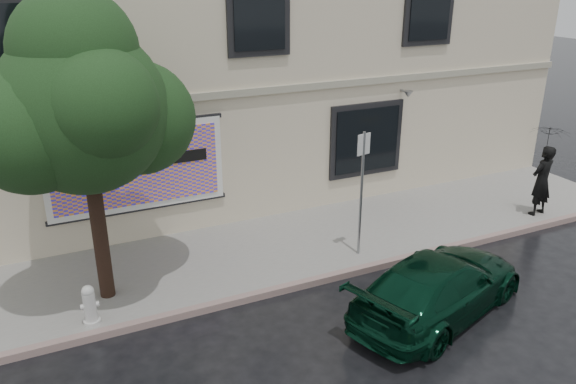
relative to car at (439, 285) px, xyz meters
name	(u,v)px	position (x,y,z in m)	size (l,w,h in m)	color
ground	(359,318)	(-1.50, 0.50, -0.63)	(90.00, 90.00, 0.00)	black
sidewalk	(289,246)	(-1.50, 3.75, -0.56)	(20.00, 3.50, 0.15)	gray
curb	(323,279)	(-1.50, 2.00, -0.56)	(20.00, 0.18, 0.16)	slate
building	(211,70)	(-1.50, 9.50, 2.87)	(20.00, 8.12, 7.00)	beige
billboard	(136,168)	(-4.70, 5.42, 1.42)	(4.30, 0.16, 2.20)	white
car	(439,285)	(0.00, 0.00, 0.00)	(1.91, 4.33, 1.26)	black
pedestrian	(542,181)	(5.44, 2.51, 0.49)	(0.71, 0.46, 1.94)	black
umbrella	(550,132)	(5.44, 2.51, 1.85)	(1.05, 1.05, 0.78)	black
street_tree	(83,111)	(-5.89, 3.22, 3.39)	(3.11, 3.11, 5.45)	#301D15
fire_hydrant	(90,305)	(-6.32, 2.30, -0.08)	(0.34, 0.32, 0.82)	beige
sign_pole	(362,184)	(-0.23, 2.60, 1.28)	(0.36, 0.10, 2.98)	gray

